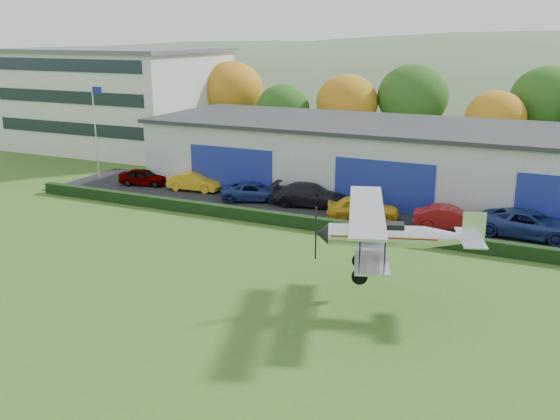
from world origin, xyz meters
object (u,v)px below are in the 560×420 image
at_px(office_block, 119,98).
at_px(flagpole, 96,122).
at_px(car_0, 143,177).
at_px(car_5, 450,218).
at_px(car_6, 529,224).
at_px(car_1, 194,182).
at_px(car_2, 254,192).
at_px(car_3, 311,195).
at_px(biplane, 391,234).
at_px(car_4, 363,208).
at_px(hangar, 406,159).

xyz_separation_m(office_block, flagpole, (8.12, -13.00, -0.43)).
distance_m(car_0, car_5, 24.72).
xyz_separation_m(car_5, car_6, (4.61, 0.49, 0.08)).
relative_size(car_1, car_2, 0.89).
distance_m(car_3, biplane, 17.12).
relative_size(car_3, car_4, 1.18).
height_order(car_1, car_6, car_6).
height_order(hangar, flagpole, flagpole).
relative_size(hangar, car_3, 7.29).
relative_size(car_0, car_5, 0.88).
xyz_separation_m(flagpole, car_0, (5.18, -0.78, -4.07)).
relative_size(office_block, car_0, 5.25).
bearing_deg(car_6, car_1, 91.17).
bearing_deg(flagpole, biplane, -26.87).
height_order(flagpole, car_5, flagpole).
distance_m(car_1, car_3, 9.97).
relative_size(hangar, office_block, 1.97).
bearing_deg(flagpole, hangar, 13.51).
bearing_deg(biplane, car_1, 125.63).
xyz_separation_m(car_0, car_4, (19.11, -1.85, 0.13)).
xyz_separation_m(flagpole, car_2, (15.51, -1.25, -4.07)).
bearing_deg(car_2, office_block, 36.08).
height_order(car_2, car_5, car_5).
bearing_deg(car_6, office_block, 74.81).
bearing_deg(hangar, flagpole, -166.49).
bearing_deg(flagpole, car_2, -4.60).
xyz_separation_m(hangar, biplane, (4.51, -20.87, 0.76)).
relative_size(office_block, car_6, 3.52).
xyz_separation_m(office_block, car_4, (32.40, -15.62, -4.36)).
bearing_deg(car_4, car_0, 67.15).
height_order(car_2, car_6, car_6).
xyz_separation_m(car_5, biplane, (-0.46, -12.56, 2.63)).
distance_m(car_2, car_5, 14.39).
height_order(car_1, car_4, car_4).
bearing_deg(car_5, car_0, 76.04).
xyz_separation_m(hangar, car_4, (-0.60, -8.60, -1.80)).
relative_size(car_3, car_6, 0.95).
distance_m(flagpole, car_5, 30.21).
height_order(office_block, biplane, office_block).
height_order(car_4, biplane, biplane).
height_order(car_1, car_3, car_3).
bearing_deg(car_0, office_block, 30.41).
bearing_deg(office_block, biplane, -36.63).
distance_m(car_5, biplane, 12.84).
xyz_separation_m(car_4, biplane, (5.11, -12.27, 2.57)).
distance_m(car_1, car_6, 24.57).
distance_m(hangar, car_5, 9.86).
height_order(flagpole, car_6, flagpole).
bearing_deg(biplane, flagpole, 135.03).
xyz_separation_m(car_2, car_3, (4.39, 0.36, 0.14)).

